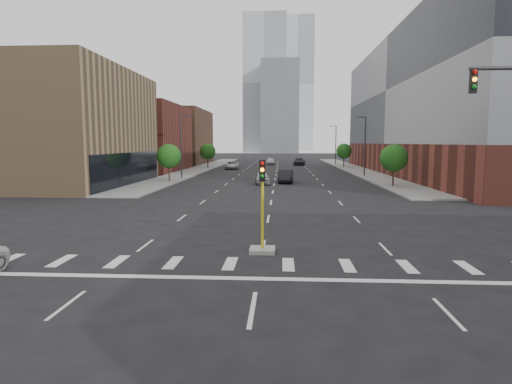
# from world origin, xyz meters

# --- Properties ---
(ground) EXTENTS (400.00, 400.00, 0.00)m
(ground) POSITION_xyz_m (0.00, 0.00, 0.00)
(ground) COLOR black
(ground) RESTS_ON ground
(sidewalk_left_far) EXTENTS (5.00, 92.00, 0.15)m
(sidewalk_left_far) POSITION_xyz_m (-15.00, 74.00, 0.07)
(sidewalk_left_far) COLOR gray
(sidewalk_left_far) RESTS_ON ground
(sidewalk_right_far) EXTENTS (5.00, 92.00, 0.15)m
(sidewalk_right_far) POSITION_xyz_m (15.00, 74.00, 0.07)
(sidewalk_right_far) COLOR gray
(sidewalk_right_far) RESTS_ON ground
(building_left_mid) EXTENTS (20.00, 24.00, 14.00)m
(building_left_mid) POSITION_xyz_m (-27.50, 40.00, 7.00)
(building_left_mid) COLOR #8F7150
(building_left_mid) RESTS_ON ground
(building_left_far_a) EXTENTS (20.00, 22.00, 12.00)m
(building_left_far_a) POSITION_xyz_m (-27.50, 66.00, 6.00)
(building_left_far_a) COLOR brown
(building_left_far_a) RESTS_ON ground
(building_left_far_b) EXTENTS (20.00, 24.00, 13.00)m
(building_left_far_b) POSITION_xyz_m (-27.50, 92.00, 6.50)
(building_left_far_b) COLOR brown
(building_left_far_b) RESTS_ON ground
(building_right_main) EXTENTS (24.00, 70.00, 22.00)m
(building_right_main) POSITION_xyz_m (29.50, 60.00, 11.00)
(building_right_main) COLOR brown
(building_right_main) RESTS_ON ground
(tower_left) EXTENTS (22.00, 22.00, 70.00)m
(tower_left) POSITION_xyz_m (-8.00, 220.00, 35.00)
(tower_left) COLOR #B2B7BC
(tower_left) RESTS_ON ground
(tower_right) EXTENTS (20.00, 20.00, 80.00)m
(tower_right) POSITION_xyz_m (10.00, 260.00, 40.00)
(tower_right) COLOR #B2B7BC
(tower_right) RESTS_ON ground
(tower_mid) EXTENTS (18.00, 18.00, 44.00)m
(tower_mid) POSITION_xyz_m (0.00, 200.00, 22.00)
(tower_mid) COLOR slate
(tower_mid) RESTS_ON ground
(median_traffic_signal) EXTENTS (1.20, 1.20, 4.40)m
(median_traffic_signal) POSITION_xyz_m (0.00, 8.97, 0.97)
(median_traffic_signal) COLOR #999993
(median_traffic_signal) RESTS_ON ground
(streetlight_right_a) EXTENTS (1.60, 0.22, 9.07)m
(streetlight_right_a) POSITION_xyz_m (13.41, 55.00, 5.01)
(streetlight_right_a) COLOR #2D2D30
(streetlight_right_a) RESTS_ON ground
(streetlight_right_b) EXTENTS (1.60, 0.22, 9.07)m
(streetlight_right_b) POSITION_xyz_m (13.41, 90.00, 5.01)
(streetlight_right_b) COLOR #2D2D30
(streetlight_right_b) RESTS_ON ground
(streetlight_left) EXTENTS (1.60, 0.22, 9.07)m
(streetlight_left) POSITION_xyz_m (-13.41, 50.00, 5.01)
(streetlight_left) COLOR #2D2D30
(streetlight_left) RESTS_ON ground
(tree_left_near) EXTENTS (3.20, 3.20, 4.85)m
(tree_left_near) POSITION_xyz_m (-14.00, 45.00, 3.39)
(tree_left_near) COLOR #382619
(tree_left_near) RESTS_ON ground
(tree_left_far) EXTENTS (3.20, 3.20, 4.85)m
(tree_left_far) POSITION_xyz_m (-14.00, 75.00, 3.39)
(tree_left_far) COLOR #382619
(tree_left_far) RESTS_ON ground
(tree_right_near) EXTENTS (3.20, 3.20, 4.85)m
(tree_right_near) POSITION_xyz_m (14.00, 40.00, 3.39)
(tree_right_near) COLOR #382619
(tree_right_near) RESTS_ON ground
(tree_right_far) EXTENTS (3.20, 3.20, 4.85)m
(tree_right_far) POSITION_xyz_m (14.00, 80.00, 3.39)
(tree_right_far) COLOR #382619
(tree_right_far) RESTS_ON ground
(car_near_left) EXTENTS (2.20, 4.63, 1.53)m
(car_near_left) POSITION_xyz_m (-1.50, 42.51, 0.76)
(car_near_left) COLOR #A6A6AA
(car_near_left) RESTS_ON ground
(car_mid_right) EXTENTS (2.05, 5.22, 1.69)m
(car_mid_right) POSITION_xyz_m (1.50, 44.70, 0.85)
(car_mid_right) COLOR black
(car_mid_right) RESTS_ON ground
(car_far_left) EXTENTS (2.94, 5.77, 1.56)m
(car_far_left) POSITION_xyz_m (-8.79, 72.81, 0.78)
(car_far_left) COLOR #BDBDBD
(car_far_left) RESTS_ON ground
(car_deep_right) EXTENTS (3.03, 6.11, 1.71)m
(car_deep_right) POSITION_xyz_m (5.02, 87.89, 0.85)
(car_deep_right) COLOR black
(car_deep_right) RESTS_ON ground
(car_distant) EXTENTS (1.96, 4.85, 1.65)m
(car_distant) POSITION_xyz_m (-1.67, 89.48, 0.83)
(car_distant) COLOR silver
(car_distant) RESTS_ON ground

